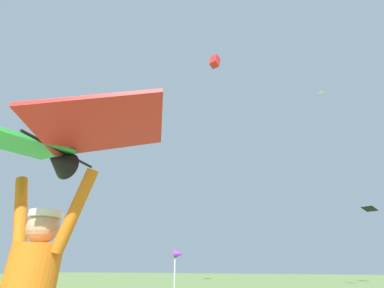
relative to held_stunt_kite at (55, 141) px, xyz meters
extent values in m
cylinder|color=orange|center=(-0.01, 0.09, -1.08)|extent=(0.37, 0.37, 0.56)
sphere|color=tan|center=(-0.01, 0.09, -0.68)|extent=(0.23, 0.23, 0.23)
cylinder|color=white|center=(-0.01, 0.09, -0.59)|extent=(0.26, 0.26, 0.05)
cylinder|color=orange|center=(0.26, 0.12, -0.56)|extent=(0.28, 0.11, 0.62)
cylinder|color=orange|center=(-0.27, 0.07, -0.56)|extent=(0.28, 0.11, 0.62)
cylinder|color=black|center=(-0.01, 0.09, -0.06)|extent=(0.09, 0.79, 0.02)
cube|color=red|center=(0.47, 0.02, 0.04)|extent=(1.20, 1.15, 0.23)
cube|color=green|center=(-0.47, -0.07, 0.04)|extent=(1.14, 1.06, 0.23)
cone|color=black|center=(-0.01, 0.09, -0.16)|extent=(0.26, 0.22, 0.24)
cube|color=red|center=(-3.19, 15.79, 15.74)|extent=(0.91, 1.06, 1.23)
pyramid|color=white|center=(5.33, 22.07, 14.21)|extent=(0.51, 0.51, 0.11)
pyramid|color=black|center=(6.70, 23.00, 3.24)|extent=(1.02, 0.98, 0.50)
cylinder|color=silver|center=(-2.03, 6.41, -1.31)|extent=(0.04, 0.04, 1.72)
cone|color=purple|center=(-1.89, 6.41, -0.57)|extent=(0.28, 0.24, 0.24)
camera|label=1|loc=(1.81, -1.33, -0.95)|focal=24.18mm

